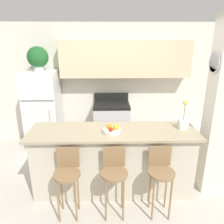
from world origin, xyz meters
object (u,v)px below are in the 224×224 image
at_px(refrigerator, 43,109).
at_px(bar_stool_right, 161,173).
at_px(trash_bin, 70,141).
at_px(orchid_vase, 183,121).
at_px(potted_plant_on_fridge, 38,58).
at_px(stove_range, 112,123).
at_px(bar_stool_left, 67,174).
at_px(fruit_bowl, 112,130).
at_px(bar_stool_mid, 114,173).

height_order(refrigerator, bar_stool_right, refrigerator).
bearing_deg(trash_bin, orchid_vase, -33.26).
height_order(refrigerator, potted_plant_on_fridge, potted_plant_on_fridge).
relative_size(bar_stool_right, trash_bin, 2.45).
xyz_separation_m(orchid_vase, trash_bin, (-1.89, 1.24, -0.91)).
height_order(stove_range, potted_plant_on_fridge, potted_plant_on_fridge).
bearing_deg(bar_stool_left, potted_plant_on_fridge, 112.28).
xyz_separation_m(bar_stool_right, fruit_bowl, (-0.61, 0.42, 0.41)).
height_order(refrigerator, stove_range, refrigerator).
distance_m(bar_stool_right, orchid_vase, 0.85).
bearing_deg(trash_bin, stove_range, 18.31).
xyz_separation_m(stove_range, bar_stool_mid, (-0.01, -2.09, 0.15)).
bearing_deg(bar_stool_left, stove_range, 73.85).
xyz_separation_m(stove_range, fruit_bowl, (-0.03, -1.67, 0.57)).
distance_m(bar_stool_left, fruit_bowl, 0.82).
bearing_deg(orchid_vase, trash_bin, 146.74).
distance_m(bar_stool_left, orchid_vase, 1.77).
height_order(bar_stool_left, bar_stool_mid, same).
distance_m(stove_range, fruit_bowl, 1.76).
bearing_deg(bar_stool_right, bar_stool_mid, 180.00).
distance_m(stove_range, trash_bin, 0.97).
relative_size(bar_stool_left, orchid_vase, 2.20).
height_order(refrigerator, bar_stool_mid, refrigerator).
relative_size(bar_stool_left, bar_stool_mid, 1.00).
height_order(potted_plant_on_fridge, orchid_vase, potted_plant_on_fridge).
bearing_deg(bar_stool_left, bar_stool_mid, 0.00).
height_order(stove_range, trash_bin, stove_range).
bearing_deg(bar_stool_left, orchid_vase, 19.05).
bearing_deg(stove_range, orchid_vase, -56.78).
bearing_deg(fruit_bowl, refrigerator, 131.05).
xyz_separation_m(stove_range, orchid_vase, (1.01, -1.54, 0.64)).
bearing_deg(potted_plant_on_fridge, stove_range, 1.91).
distance_m(refrigerator, fruit_bowl, 2.16).
xyz_separation_m(bar_stool_mid, potted_plant_on_fridge, (-1.43, 2.05, 1.26)).
height_order(bar_stool_left, trash_bin, bar_stool_left).
height_order(fruit_bowl, trash_bin, fruit_bowl).
xyz_separation_m(bar_stool_right, trash_bin, (-1.47, 1.80, -0.42)).
xyz_separation_m(bar_stool_mid, fruit_bowl, (-0.02, 0.42, 0.41)).
distance_m(bar_stool_left, bar_stool_mid, 0.59).
bearing_deg(orchid_vase, bar_stool_right, -127.53).
bearing_deg(bar_stool_right, fruit_bowl, 145.24).
xyz_separation_m(refrigerator, stove_range, (1.44, 0.05, -0.34)).
bearing_deg(bar_stool_mid, bar_stool_right, 0.00).
xyz_separation_m(refrigerator, potted_plant_on_fridge, (-0.00, 0.00, 1.06)).
distance_m(bar_stool_left, potted_plant_on_fridge, 2.54).
relative_size(refrigerator, bar_stool_left, 1.73).
relative_size(bar_stool_mid, bar_stool_right, 1.00).
relative_size(bar_stool_right, potted_plant_on_fridge, 1.95).
xyz_separation_m(bar_stool_mid, trash_bin, (-0.87, 1.80, -0.42)).
bearing_deg(fruit_bowl, stove_range, 88.88).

